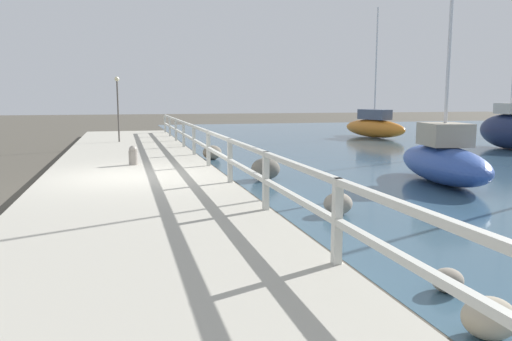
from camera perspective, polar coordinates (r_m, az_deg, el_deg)
ground_plane at (r=12.69m, az=-13.75°, el=-1.91°), size 120.00×120.00×0.00m
dock_walkway at (r=12.66m, az=-13.77°, el=-1.28°), size 4.42×36.00×0.28m
railing at (r=12.77m, az=-4.38°, el=2.76°), size 0.10×32.50×1.00m
boulder_water_edge at (r=6.18m, az=21.05°, el=-11.62°), size 0.37×0.33×0.28m
boulder_upstream at (r=5.21m, az=25.11°, el=-15.02°), size 0.51×0.46×0.38m
boulder_near_dock at (r=13.49m, az=1.10°, el=0.19°), size 0.79×0.71×0.59m
boulder_downstream at (r=18.05m, az=-5.03°, el=2.07°), size 0.68×0.62×0.51m
boulder_far_strip at (r=9.60m, az=9.35°, el=-3.74°), size 0.56×0.50×0.42m
mooring_bollard at (r=14.81m, az=-13.87°, el=1.70°), size 0.25×0.25×0.56m
dock_lamp at (r=22.89m, az=-15.54°, el=7.91°), size 0.20×0.20×2.85m
sailboat_blue at (r=13.83m, az=20.62°, el=1.12°), size 2.30×4.55×6.49m
sailboat_navy at (r=24.38m, az=26.98°, el=4.18°), size 1.69×3.99×6.38m
sailboat_orange at (r=29.05m, az=13.35°, el=4.98°), size 2.07×4.93×7.12m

